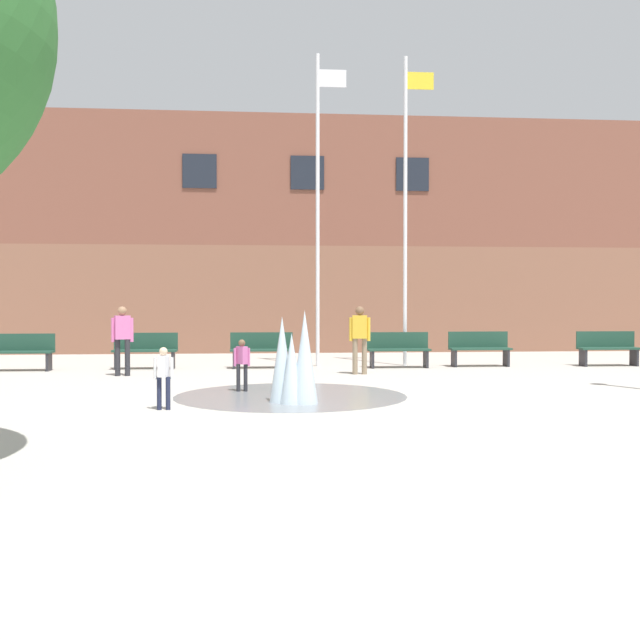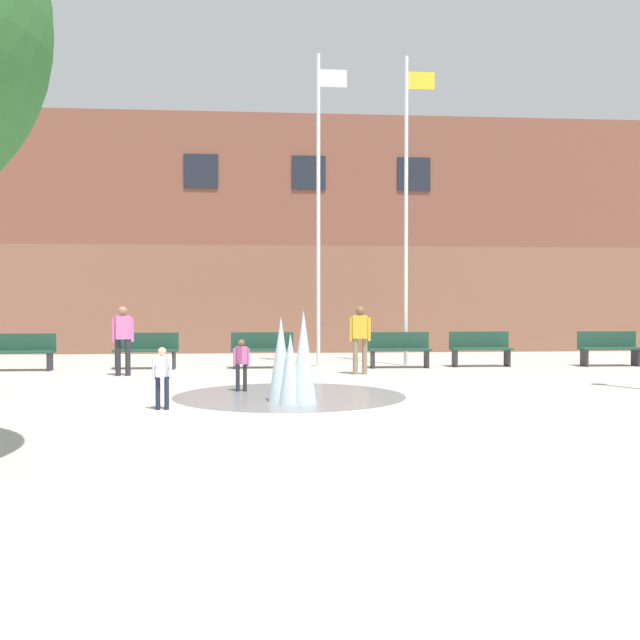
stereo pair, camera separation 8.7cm
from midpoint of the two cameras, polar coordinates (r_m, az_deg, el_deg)
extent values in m
plane|color=#B2ADA3|center=(8.52, 6.88, -10.14)|extent=(100.00, 100.00, 0.00)
cube|color=brown|center=(27.63, -1.51, 1.57)|extent=(36.00, 6.00, 3.54)
cube|color=brown|center=(27.92, -1.51, 9.67)|extent=(36.00, 6.00, 4.33)
cube|color=#1E232D|center=(24.98, -9.26, 11.13)|extent=(1.10, 0.06, 1.10)
cube|color=#1E232D|center=(24.98, -1.07, 11.15)|extent=(1.10, 0.06, 1.10)
cube|color=#1E232D|center=(25.46, 6.96, 10.96)|extent=(1.10, 0.06, 1.10)
cylinder|color=gray|center=(13.55, -2.44, -5.79)|extent=(4.18, 4.18, 0.01)
cone|color=silver|center=(12.46, -2.37, -3.71)|extent=(0.39, 0.39, 1.18)
cone|color=silver|center=(12.46, -1.37, -2.84)|extent=(0.45, 0.45, 1.56)
cone|color=silver|center=(12.65, -3.10, -3.01)|extent=(0.43, 0.43, 1.45)
cube|color=#28282D|center=(19.54, -20.07, -3.02)|extent=(0.06, 0.40, 0.44)
cube|color=#1E4233|center=(19.71, -22.05, -2.28)|extent=(1.60, 0.44, 0.05)
cube|color=#1E4233|center=(19.89, -21.89, -1.57)|extent=(1.60, 0.04, 0.42)
cube|color=#28282D|center=(19.45, -15.36, -3.00)|extent=(0.06, 0.40, 0.44)
cube|color=#28282D|center=(19.25, -11.25, -3.02)|extent=(0.06, 0.40, 0.44)
cube|color=#1E4233|center=(19.32, -13.32, -2.29)|extent=(1.60, 0.44, 0.05)
cube|color=#1E4233|center=(19.50, -13.24, -1.56)|extent=(1.60, 0.04, 0.42)
cube|color=#28282D|center=(19.11, -6.69, -3.04)|extent=(0.06, 0.40, 0.44)
cube|color=#28282D|center=(19.13, -2.49, -3.02)|extent=(0.06, 0.40, 0.44)
cube|color=#1E4233|center=(19.09, -4.59, -2.30)|extent=(1.60, 0.44, 0.05)
cube|color=#1E4233|center=(19.28, -4.60, -1.56)|extent=(1.60, 0.04, 0.42)
cube|color=#28282D|center=(19.15, 3.85, -3.02)|extent=(0.06, 0.40, 0.44)
cube|color=#28282D|center=(19.42, 7.94, -2.97)|extent=(0.06, 0.40, 0.44)
cube|color=#1E4233|center=(19.26, 5.91, -2.27)|extent=(1.60, 0.44, 0.05)
cube|color=#1E4233|center=(19.44, 5.80, -1.54)|extent=(1.60, 0.04, 0.42)
cube|color=#28282D|center=(19.80, 10.05, -2.89)|extent=(0.06, 0.40, 0.44)
cube|color=#28282D|center=(20.21, 13.89, -2.83)|extent=(0.06, 0.40, 0.44)
cube|color=#1E4233|center=(19.97, 11.99, -2.16)|extent=(1.60, 0.44, 0.05)
cube|color=#1E4233|center=(20.15, 11.83, -1.46)|extent=(1.60, 0.04, 0.42)
cube|color=#28282D|center=(20.81, 19.30, -2.74)|extent=(0.06, 0.40, 0.44)
cube|color=#28282D|center=(21.43, 22.71, -2.65)|extent=(0.06, 0.40, 0.44)
cube|color=#1E4233|center=(21.09, 21.03, -2.04)|extent=(1.60, 0.44, 0.05)
cube|color=#1E4233|center=(21.26, 20.80, -1.37)|extent=(1.60, 0.04, 0.42)
cylinder|color=#28282D|center=(14.25, -6.42, -4.40)|extent=(0.07, 0.07, 0.52)
cylinder|color=#28282D|center=(14.25, -5.87, -4.40)|extent=(0.07, 0.07, 0.52)
cube|color=pink|center=(14.21, -6.15, -2.68)|extent=(0.23, 0.24, 0.33)
sphere|color=brown|center=(14.19, -6.15, -1.75)|extent=(0.13, 0.13, 0.13)
cylinder|color=pink|center=(14.22, -6.67, -2.82)|extent=(0.05, 0.05, 0.34)
cylinder|color=pink|center=(14.21, -5.62, -2.82)|extent=(0.05, 0.05, 0.34)
cylinder|color=#1E233D|center=(12.07, -12.35, -5.48)|extent=(0.07, 0.07, 0.52)
cylinder|color=#1E233D|center=(12.05, -11.71, -5.49)|extent=(0.07, 0.07, 0.52)
cube|color=white|center=(12.02, -12.04, -3.46)|extent=(0.17, 0.23, 0.33)
sphere|color=beige|center=(12.00, -12.05, -2.35)|extent=(0.13, 0.13, 0.13)
cylinder|color=white|center=(12.04, -12.66, -3.62)|extent=(0.05, 0.05, 0.34)
cylinder|color=white|center=(12.00, -11.42, -3.63)|extent=(0.05, 0.05, 0.34)
cylinder|color=#28282D|center=(17.71, -15.30, -2.78)|extent=(0.12, 0.12, 0.84)
cylinder|color=#28282D|center=(17.67, -14.60, -2.79)|extent=(0.12, 0.12, 0.84)
cube|color=pink|center=(17.66, -14.96, -0.55)|extent=(0.39, 0.31, 0.54)
sphere|color=#997051|center=(17.65, -14.97, 0.67)|extent=(0.21, 0.21, 0.21)
cylinder|color=pink|center=(17.70, -15.63, -0.73)|extent=(0.08, 0.08, 0.55)
cylinder|color=pink|center=(17.62, -14.29, -0.73)|extent=(0.08, 0.08, 0.55)
cylinder|color=#89755B|center=(17.48, 2.55, -2.79)|extent=(0.12, 0.12, 0.84)
cylinder|color=#89755B|center=(17.51, 3.26, -2.78)|extent=(0.12, 0.12, 0.84)
cube|color=gold|center=(17.46, 2.91, -0.53)|extent=(0.37, 0.25, 0.54)
sphere|color=brown|center=(17.45, 2.91, 0.70)|extent=(0.21, 0.21, 0.21)
cylinder|color=gold|center=(17.43, 2.22, -0.71)|extent=(0.08, 0.08, 0.55)
cylinder|color=gold|center=(17.49, 3.59, -0.70)|extent=(0.08, 0.08, 0.55)
cylinder|color=silver|center=(19.75, -0.31, 8.32)|extent=(0.10, 0.10, 8.15)
cube|color=silver|center=(20.48, 0.86, 17.93)|extent=(0.70, 0.02, 0.45)
cylinder|color=silver|center=(20.07, 6.39, 8.19)|extent=(0.10, 0.10, 8.14)
cube|color=yellow|center=(20.84, 7.55, 17.62)|extent=(0.70, 0.02, 0.45)
camera|label=1|loc=(0.04, -90.15, 0.00)|focal=42.00mm
camera|label=2|loc=(0.04, 89.85, 0.00)|focal=42.00mm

